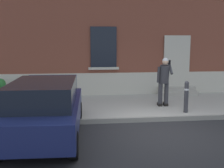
# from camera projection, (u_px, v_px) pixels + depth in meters

# --- Properties ---
(ground_plane) EXTENTS (80.00, 80.00, 0.00)m
(ground_plane) POSITION_uv_depth(u_px,v_px,m) (157.00, 131.00, 7.79)
(ground_plane) COLOR #232326
(sidewalk) EXTENTS (24.00, 3.60, 0.15)m
(sidewalk) POSITION_uv_depth(u_px,v_px,m) (137.00, 105.00, 10.53)
(sidewalk) COLOR #99968E
(sidewalk) RESTS_ON ground
(curb_edge) EXTENTS (24.00, 0.12, 0.15)m
(curb_edge) POSITION_uv_depth(u_px,v_px,m) (149.00, 119.00, 8.70)
(curb_edge) COLOR gray
(curb_edge) RESTS_ON ground
(building_facade) EXTENTS (24.00, 1.52, 7.50)m
(building_facade) POSITION_uv_depth(u_px,v_px,m) (127.00, 12.00, 12.38)
(building_facade) COLOR brown
(building_facade) RESTS_ON ground
(entrance_stoop) EXTENTS (1.64, 0.64, 0.32)m
(entrance_stoop) POSITION_uv_depth(u_px,v_px,m) (177.00, 91.00, 12.23)
(entrance_stoop) COLOR #9E998E
(entrance_stoop) RESTS_ON sidewalk
(hatchback_car_navy) EXTENTS (1.90, 4.12, 1.50)m
(hatchback_car_navy) POSITION_uv_depth(u_px,v_px,m) (45.00, 108.00, 7.18)
(hatchback_car_navy) COLOR #161E4C
(hatchback_car_navy) RESTS_ON ground
(bollard_near_person) EXTENTS (0.15, 0.15, 1.04)m
(bollard_near_person) POSITION_uv_depth(u_px,v_px,m) (186.00, 96.00, 9.15)
(bollard_near_person) COLOR #333338
(bollard_near_person) RESTS_ON sidewalk
(person_on_phone) EXTENTS (0.51, 0.50, 1.75)m
(person_on_phone) POSITION_uv_depth(u_px,v_px,m) (164.00, 79.00, 9.91)
(person_on_phone) COLOR #2D2D33
(person_on_phone) RESTS_ON sidewalk
(planter_terracotta) EXTENTS (0.44, 0.44, 0.86)m
(planter_terracotta) POSITION_uv_depth(u_px,v_px,m) (1.00, 89.00, 11.03)
(planter_terracotta) COLOR #B25B38
(planter_terracotta) RESTS_ON sidewalk
(planter_cream) EXTENTS (0.44, 0.44, 0.86)m
(planter_cream) POSITION_uv_depth(u_px,v_px,m) (54.00, 88.00, 11.27)
(planter_cream) COLOR beige
(planter_cream) RESTS_ON sidewalk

